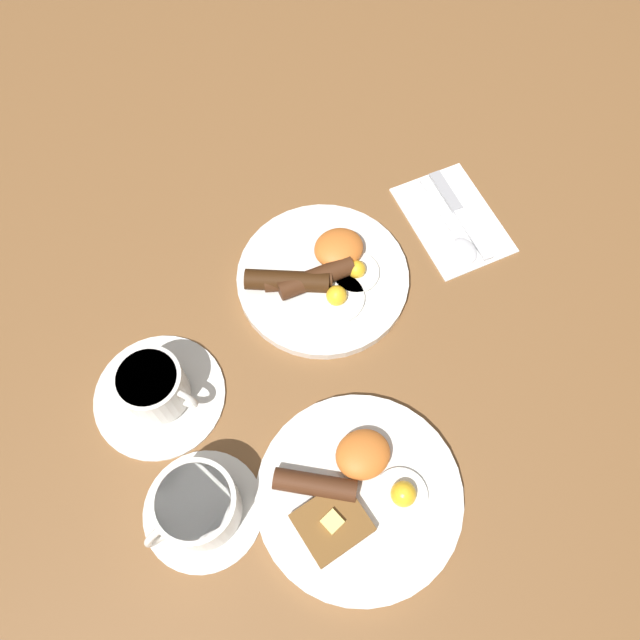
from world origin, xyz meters
name	(u,v)px	position (x,y,z in m)	size (l,w,h in m)	color
ground_plane	(323,281)	(0.00, 0.00, 0.00)	(3.00, 3.00, 0.00)	brown
breakfast_plate_near	(322,276)	(0.00, 0.00, 0.01)	(0.24, 0.24, 0.05)	silver
breakfast_plate_far	(357,492)	(0.09, 0.28, 0.01)	(0.24, 0.24, 0.04)	silver
teacup_near	(155,389)	(0.26, 0.06, 0.03)	(0.17, 0.17, 0.07)	silver
teacup_far	(198,507)	(0.26, 0.22, 0.03)	(0.14, 0.14, 0.07)	silver
napkin	(453,219)	(-0.21, -0.01, 0.00)	(0.12, 0.17, 0.01)	white
knife	(457,209)	(-0.23, -0.02, 0.01)	(0.02, 0.16, 0.01)	silver
spoon	(459,240)	(-0.20, 0.03, 0.01)	(0.03, 0.16, 0.01)	silver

